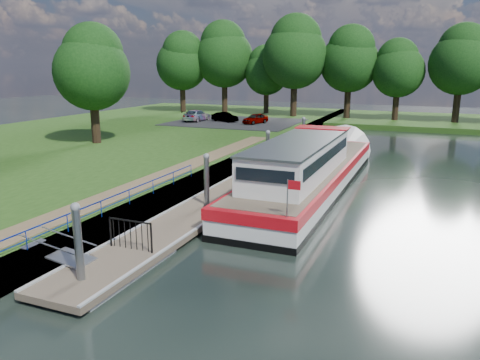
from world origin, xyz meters
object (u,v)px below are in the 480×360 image
at_px(car_a, 255,119).
at_px(car_c, 196,115).
at_px(pontoon, 242,187).
at_px(car_b, 225,117).
at_px(barge, 312,170).

xyz_separation_m(car_a, car_c, (-7.28, -0.09, 0.08)).
distance_m(pontoon, car_a, 25.65).
bearing_deg(car_b, pontoon, -137.24).
relative_size(pontoon, car_a, 9.09).
height_order(car_b, car_c, car_c).
xyz_separation_m(barge, car_b, (-15.82, 22.48, 0.28)).
relative_size(barge, car_a, 6.41).
bearing_deg(barge, car_c, 131.17).
height_order(pontoon, barge, barge).
bearing_deg(barge, pontoon, -148.29).
bearing_deg(pontoon, car_c, 122.83).
bearing_deg(car_c, car_a, -179.86).
bearing_deg(car_a, pontoon, -51.30).
height_order(pontoon, car_b, car_b).
relative_size(pontoon, car_c, 6.75).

